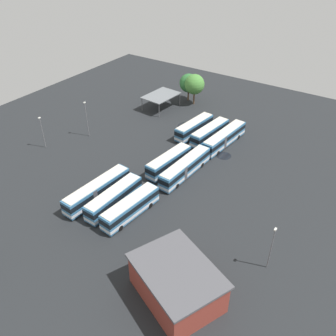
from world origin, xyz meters
TOP-DOWN VIEW (x-y plane):
  - ground_plane at (0.00, 0.00)m, footprint 109.38×109.38m
  - bus_row0_slot0 at (-15.27, -2.65)m, footprint 12.01×3.65m
  - bus_row0_slot1 at (-14.90, 1.34)m, footprint 12.34×2.93m
  - bus_row0_slot2 at (-14.96, 5.26)m, footprint 14.37×3.47m
  - bus_row1_slot0 at (-0.03, -4.01)m, footprint 14.34×3.26m
  - bus_row1_slot1 at (-0.00, -0.20)m, footprint 11.65×3.69m
  - bus_row2_slot0 at (14.72, -5.09)m, footprint 14.40×3.76m
  - bus_row2_slot1 at (15.12, -1.25)m, footprint 12.01×3.83m
  - bus_row2_slot2 at (15.31, 2.96)m, footprint 11.83×3.81m
  - depot_building at (-24.36, -17.81)m, footprint 12.82×14.42m
  - maintenance_shelter at (22.66, 17.51)m, footprint 9.82×7.15m
  - lamp_post_mid_lot at (-12.91, -26.09)m, footprint 0.56×0.28m
  - lamp_post_far_corner at (-8.26, 27.25)m, footprint 0.56×0.28m
  - lamp_post_by_building at (0.90, 22.93)m, footprint 0.56×0.28m
  - tree_northeast at (31.26, 14.31)m, footprint 5.05×5.05m
  - tree_south_edge at (29.92, 11.72)m, footprint 5.33×5.33m
  - puddle_back_corner at (6.39, -0.23)m, footprint 2.51×2.51m
  - puddle_between_rows at (17.73, 6.65)m, footprint 4.17×4.17m
  - puddle_front_lane at (-0.57, 1.74)m, footprint 1.82×1.82m
  - puddle_near_shelter at (10.70, -7.17)m, footprint 3.29×3.29m

SIDE VIEW (x-z plane):
  - ground_plane at x=0.00m, z-range 0.00..0.00m
  - puddle_back_corner at x=6.39m, z-range 0.00..0.01m
  - puddle_between_rows at x=17.73m, z-range 0.00..0.01m
  - puddle_front_lane at x=-0.57m, z-range 0.00..0.01m
  - puddle_near_shelter at x=10.70m, z-range 0.00..0.01m
  - bus_row1_slot1 at x=0.00m, z-range 0.10..3.50m
  - bus_row2_slot2 at x=15.31m, z-range 0.10..3.50m
  - bus_row2_slot1 at x=15.12m, z-range 0.10..3.50m
  - bus_row0_slot0 at x=-15.27m, z-range 0.10..3.50m
  - bus_row0_slot1 at x=-14.90m, z-range 0.10..3.50m
  - bus_row0_slot2 at x=-14.96m, z-range 0.10..3.50m
  - bus_row1_slot0 at x=-0.03m, z-range 0.10..3.50m
  - bus_row2_slot0 at x=14.72m, z-range 0.10..3.50m
  - depot_building at x=-24.36m, z-range 0.02..5.29m
  - maintenance_shelter at x=22.66m, z-range 1.70..5.48m
  - lamp_post_far_corner at x=-8.26m, z-range 0.41..7.75m
  - lamp_post_mid_lot at x=-12.91m, z-range 0.41..8.09m
  - lamp_post_by_building at x=0.90m, z-range 0.42..8.92m
  - tree_northeast at x=31.26m, z-range 1.20..8.69m
  - tree_south_edge at x=29.92m, z-range 1.46..9.74m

